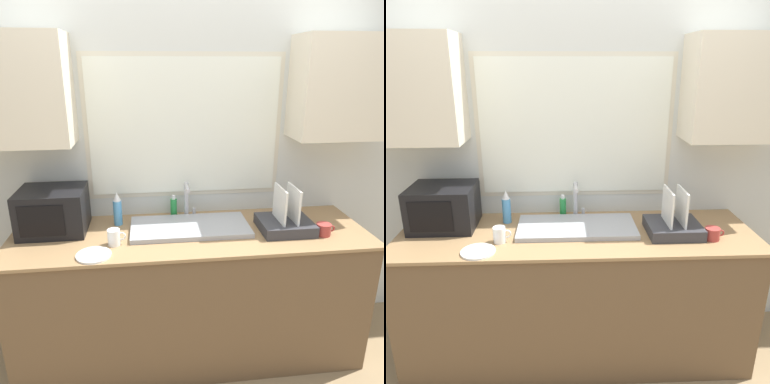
# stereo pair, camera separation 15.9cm
# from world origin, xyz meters

# --- Properties ---
(countertop) EXTENTS (2.26, 0.70, 0.91)m
(countertop) POSITION_xyz_m (0.00, 0.34, 0.46)
(countertop) COLOR brown
(countertop) RESTS_ON ground_plane
(wall_back) EXTENTS (6.00, 0.38, 2.60)m
(wall_back) POSITION_xyz_m (0.00, 0.66, 1.41)
(wall_back) COLOR silver
(wall_back) RESTS_ON ground_plane
(sink_basin) EXTENTS (0.76, 0.37, 0.03)m
(sink_basin) POSITION_xyz_m (0.00, 0.38, 0.93)
(sink_basin) COLOR #9EA0A5
(sink_basin) RESTS_ON countertop
(faucet) EXTENTS (0.08, 0.15, 0.25)m
(faucet) POSITION_xyz_m (0.01, 0.57, 1.06)
(faucet) COLOR #B7B7BC
(faucet) RESTS_ON countertop
(microwave) EXTENTS (0.41, 0.34, 0.28)m
(microwave) POSITION_xyz_m (-0.86, 0.46, 1.05)
(microwave) COLOR black
(microwave) RESTS_ON countertop
(dish_rack) EXTENTS (0.33, 0.30, 0.29)m
(dish_rack) POSITION_xyz_m (0.60, 0.29, 0.97)
(dish_rack) COLOR #333338
(dish_rack) RESTS_ON countertop
(spray_bottle) EXTENTS (0.06, 0.06, 0.23)m
(spray_bottle) POSITION_xyz_m (-0.46, 0.51, 1.02)
(spray_bottle) COLOR #4C99D8
(spray_bottle) RESTS_ON countertop
(soap_bottle) EXTENTS (0.05, 0.05, 0.15)m
(soap_bottle) POSITION_xyz_m (-0.09, 0.61, 0.98)
(soap_bottle) COLOR #268C3F
(soap_bottle) RESTS_ON countertop
(mug_near_sink) EXTENTS (0.11, 0.07, 0.10)m
(mug_near_sink) POSITION_xyz_m (-0.47, 0.21, 0.96)
(mug_near_sink) COLOR white
(mug_near_sink) RESTS_ON countertop
(mug_by_rack) EXTENTS (0.12, 0.09, 0.08)m
(mug_by_rack) POSITION_xyz_m (0.82, 0.19, 0.95)
(mug_by_rack) COLOR #A53833
(mug_by_rack) RESTS_ON countertop
(small_plate) EXTENTS (0.19, 0.19, 0.01)m
(small_plate) POSITION_xyz_m (-0.57, 0.09, 0.92)
(small_plate) COLOR white
(small_plate) RESTS_ON countertop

